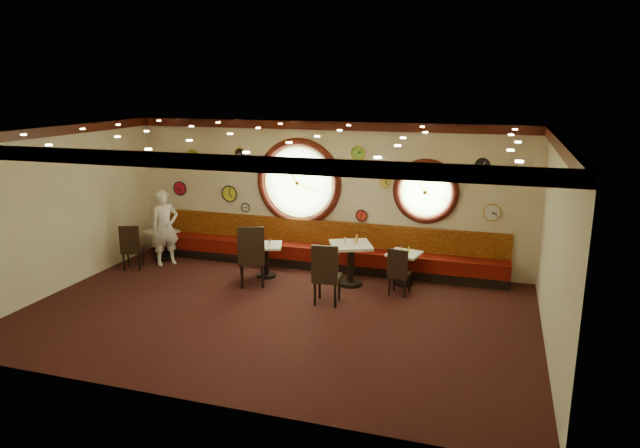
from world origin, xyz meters
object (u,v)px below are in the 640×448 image
(table_c, at_px, (351,259))
(condiment_c_bottle, at_px, (357,239))
(condiment_d_pepper, at_px, (403,252))
(condiment_c_pepper, at_px, (354,242))
(table_d, at_px, (404,265))
(chair_d, at_px, (399,269))
(condiment_b_pepper, at_px, (269,242))
(table_a, at_px, (162,241))
(condiment_a_pepper, at_px, (162,229))
(chair_b, at_px, (251,252))
(condiment_a_salt, at_px, (159,228))
(condiment_c_salt, at_px, (345,240))
(chair_c, at_px, (326,271))
(condiment_b_salt, at_px, (264,242))
(waiter, at_px, (165,228))
(condiment_a_bottle, at_px, (166,228))
(condiment_d_bottle, at_px, (409,249))
(chair_a, at_px, (131,244))
(condiment_d_salt, at_px, (400,249))
(condiment_b_bottle, at_px, (270,241))
(table_b, at_px, (266,256))

(table_c, height_order, condiment_c_bottle, condiment_c_bottle)
(table_c, bearing_deg, condiment_d_pepper, 14.65)
(condiment_c_pepper, bearing_deg, condiment_c_bottle, 74.92)
(condiment_c_bottle, bearing_deg, table_d, 15.07)
(chair_d, xyz_separation_m, condiment_b_pepper, (-2.78, 0.26, 0.22))
(table_a, bearing_deg, condiment_a_pepper, 0.31)
(table_c, distance_m, chair_b, 1.99)
(condiment_a_pepper, relative_size, condiment_c_pepper, 0.96)
(condiment_a_salt, height_order, condiment_c_salt, condiment_c_salt)
(condiment_b_pepper, bearing_deg, chair_c, -35.94)
(chair_d, bearing_deg, condiment_c_pepper, 170.82)
(chair_d, xyz_separation_m, condiment_b_salt, (-2.91, 0.27, 0.22))
(chair_b, height_order, chair_c, chair_b)
(condiment_a_salt, distance_m, waiter, 0.47)
(table_c, bearing_deg, chair_c, -97.57)
(condiment_a_bottle, bearing_deg, table_c, -4.76)
(table_d, height_order, condiment_d_bottle, condiment_d_bottle)
(condiment_b_salt, xyz_separation_m, condiment_d_bottle, (2.99, 0.39, -0.01))
(condiment_c_pepper, relative_size, condiment_a_bottle, 0.69)
(condiment_d_pepper, xyz_separation_m, condiment_a_bottle, (-5.48, 0.11, 0.04))
(chair_d, distance_m, condiment_b_salt, 2.93)
(chair_a, xyz_separation_m, chair_b, (2.95, -0.19, 0.15))
(condiment_c_bottle, xyz_separation_m, condiment_d_bottle, (1.01, 0.27, -0.21))
(condiment_b_salt, distance_m, condiment_d_salt, 2.85)
(chair_b, xyz_separation_m, chair_d, (2.88, 0.40, -0.19))
(condiment_a_bottle, height_order, condiment_c_bottle, condiment_c_bottle)
(table_d, relative_size, chair_d, 1.25)
(table_d, distance_m, condiment_d_bottle, 0.33)
(table_a, height_order, condiment_b_salt, condiment_b_salt)
(condiment_c_salt, bearing_deg, table_d, 14.54)
(condiment_c_salt, bearing_deg, condiment_a_salt, 175.75)
(condiment_c_salt, xyz_separation_m, waiter, (-4.18, 0.04, -0.07))
(condiment_b_bottle, relative_size, condiment_d_bottle, 0.96)
(condiment_c_salt, distance_m, condiment_c_pepper, 0.21)
(chair_d, distance_m, waiter, 5.36)
(chair_c, height_order, condiment_d_salt, chair_c)
(condiment_a_salt, relative_size, waiter, 0.06)
(condiment_c_pepper, xyz_separation_m, condiment_d_bottle, (1.04, 0.38, -0.17))
(chair_c, bearing_deg, chair_a, 167.57)
(condiment_c_pepper, height_order, condiment_a_bottle, condiment_c_pepper)
(condiment_d_salt, bearing_deg, table_b, -170.64)
(condiment_a_salt, xyz_separation_m, waiter, (0.34, -0.30, 0.11))
(table_d, bearing_deg, waiter, -177.18)
(condiment_a_salt, bearing_deg, table_d, -0.36)
(chair_c, bearing_deg, condiment_b_bottle, 139.52)
(condiment_d_pepper, bearing_deg, chair_c, -128.87)
(table_c, xyz_separation_m, waiter, (-4.31, 0.08, 0.30))
(condiment_b_salt, relative_size, condiment_a_bottle, 0.71)
(condiment_a_bottle, bearing_deg, condiment_d_bottle, -0.06)
(condiment_c_salt, bearing_deg, table_b, -177.15)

